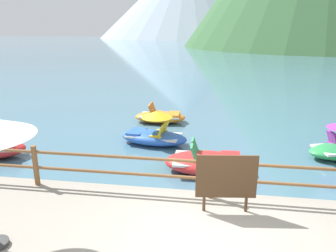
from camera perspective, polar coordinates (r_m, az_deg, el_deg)
ground_plane at (r=44.97m, az=8.70°, el=11.64°), size 200.00×200.00×0.00m
dock_railing at (r=6.99m, az=7.48°, el=-8.01°), size 23.92×0.12×0.95m
sign_board at (r=6.46m, az=10.12°, el=-8.82°), size 1.17×0.19×1.19m
pedal_boat_3 at (r=11.31m, az=-2.45°, el=-1.35°), size 2.47×1.42×1.19m
pedal_boat_4 at (r=13.95m, az=-1.33°, el=1.61°), size 2.17×1.23×0.81m
pedal_boat_5 at (r=9.25m, az=6.93°, el=-6.28°), size 2.42×1.43×0.87m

